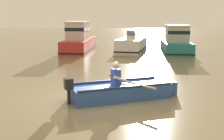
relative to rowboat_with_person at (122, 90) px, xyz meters
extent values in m
plane|color=#7A6B4C|center=(-0.75, 0.03, -0.25)|extent=(120.00, 120.00, 0.00)
cube|color=#2D519E|center=(-0.06, -0.03, -0.03)|extent=(3.28, 2.26, 0.44)
cube|color=#2D519E|center=(1.52, 0.67, -0.03)|extent=(0.61, 0.71, 0.42)
cube|color=navy|center=(-0.27, 0.44, 0.22)|extent=(2.81, 1.30, 0.08)
cube|color=navy|center=(0.14, -0.49, 0.22)|extent=(2.81, 1.30, 0.08)
cube|color=#3C62B2|center=(-0.16, -0.07, 0.15)|extent=(0.66, 1.04, 0.06)
cylinder|color=black|center=(-1.57, -0.69, 0.02)|extent=(0.13, 0.13, 0.54)
cube|color=black|center=(-1.57, -0.69, 0.37)|extent=(0.33, 0.35, 0.32)
cube|color=#334C99|center=(-0.20, -0.09, 0.45)|extent=(0.34, 0.40, 0.52)
sphere|color=beige|center=(-0.20, -0.09, 0.83)|extent=(0.22, 0.22, 0.22)
cylinder|color=beige|center=(-0.25, 0.13, 0.43)|extent=(0.43, 0.25, 0.23)
cylinder|color=beige|center=(-0.07, -0.27, 0.43)|extent=(0.43, 0.25, 0.23)
cylinder|color=tan|center=(0.32, -0.02, 0.25)|extent=(1.38, 1.53, 0.06)
cube|color=#B72D28|center=(-3.39, 13.26, 0.20)|extent=(1.90, 6.52, 0.89)
cube|color=black|center=(-3.39, 13.26, -0.09)|extent=(1.94, 6.56, 0.10)
cube|color=beige|center=(-3.40, 12.68, 1.27)|extent=(1.42, 2.75, 1.26)
cube|color=black|center=(-3.40, 12.68, 1.43)|extent=(1.45, 2.78, 0.24)
cube|color=white|center=(-3.40, 12.68, 1.95)|extent=(1.49, 2.89, 0.08)
cube|color=white|center=(0.64, 13.16, 0.23)|extent=(2.62, 5.12, 0.97)
cube|color=black|center=(0.64, 13.16, -0.08)|extent=(2.66, 5.16, 0.10)
cube|color=silver|center=(0.57, 12.81, 0.94)|extent=(0.69, 0.61, 0.44)
cube|color=slate|center=(0.52, 12.55, 1.12)|extent=(0.60, 0.15, 0.36)
cube|color=#1E727A|center=(3.88, 12.88, 0.15)|extent=(2.23, 5.91, 0.80)
cube|color=black|center=(3.88, 12.88, -0.11)|extent=(2.27, 5.96, 0.10)
cube|color=#B2ADA3|center=(3.85, 12.36, 1.11)|extent=(1.61, 2.52, 1.12)
cube|color=black|center=(3.85, 12.36, 1.25)|extent=(1.64, 2.56, 0.24)
cube|color=white|center=(3.85, 12.36, 1.70)|extent=(1.69, 2.65, 0.08)
camera|label=1|loc=(0.06, -8.96, 2.30)|focal=46.64mm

